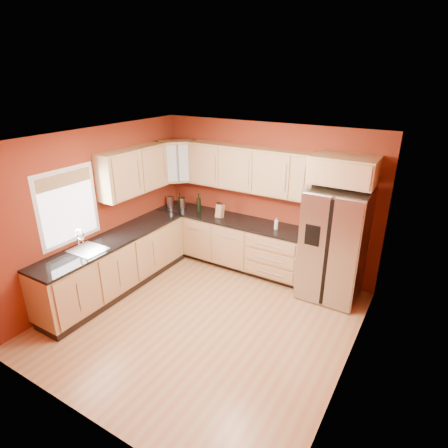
# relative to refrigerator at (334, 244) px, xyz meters

# --- Properties ---
(floor) EXTENTS (4.00, 4.00, 0.00)m
(floor) POSITION_rel_refrigerator_xyz_m (-1.35, -1.62, -0.89)
(floor) COLOR #A56440
(floor) RESTS_ON ground
(ceiling) EXTENTS (4.00, 4.00, 0.00)m
(ceiling) POSITION_rel_refrigerator_xyz_m (-1.35, -1.62, 1.71)
(ceiling) COLOR white
(ceiling) RESTS_ON wall_back
(wall_back) EXTENTS (4.00, 0.04, 2.60)m
(wall_back) POSITION_rel_refrigerator_xyz_m (-1.35, 0.38, 0.41)
(wall_back) COLOR maroon
(wall_back) RESTS_ON floor
(wall_front) EXTENTS (4.00, 0.04, 2.60)m
(wall_front) POSITION_rel_refrigerator_xyz_m (-1.35, -3.62, 0.41)
(wall_front) COLOR maroon
(wall_front) RESTS_ON floor
(wall_left) EXTENTS (0.04, 4.00, 2.60)m
(wall_left) POSITION_rel_refrigerator_xyz_m (-3.35, -1.62, 0.41)
(wall_left) COLOR maroon
(wall_left) RESTS_ON floor
(wall_right) EXTENTS (0.04, 4.00, 2.60)m
(wall_right) POSITION_rel_refrigerator_xyz_m (0.65, -1.62, 0.41)
(wall_right) COLOR maroon
(wall_right) RESTS_ON floor
(base_cabinets_back) EXTENTS (2.90, 0.60, 0.88)m
(base_cabinets_back) POSITION_rel_refrigerator_xyz_m (-1.90, 0.07, -0.45)
(base_cabinets_back) COLOR #A78751
(base_cabinets_back) RESTS_ON floor
(base_cabinets_left) EXTENTS (0.60, 2.80, 0.88)m
(base_cabinets_left) POSITION_rel_refrigerator_xyz_m (-3.05, -1.62, -0.45)
(base_cabinets_left) COLOR #A78751
(base_cabinets_left) RESTS_ON floor
(countertop_back) EXTENTS (2.90, 0.62, 0.04)m
(countertop_back) POSITION_rel_refrigerator_xyz_m (-1.90, 0.06, 0.01)
(countertop_back) COLOR black
(countertop_back) RESTS_ON base_cabinets_back
(countertop_left) EXTENTS (0.62, 2.80, 0.04)m
(countertop_left) POSITION_rel_refrigerator_xyz_m (-3.04, -1.62, 0.01)
(countertop_left) COLOR black
(countertop_left) RESTS_ON base_cabinets_left
(upper_cabinets_back) EXTENTS (2.30, 0.33, 0.75)m
(upper_cabinets_back) POSITION_rel_refrigerator_xyz_m (-1.60, 0.21, 0.94)
(upper_cabinets_back) COLOR #A78751
(upper_cabinets_back) RESTS_ON wall_back
(upper_cabinets_left) EXTENTS (0.33, 1.35, 0.75)m
(upper_cabinets_left) POSITION_rel_refrigerator_xyz_m (-3.19, -0.90, 0.94)
(upper_cabinets_left) COLOR #A78751
(upper_cabinets_left) RESTS_ON wall_left
(corner_upper_cabinet) EXTENTS (0.67, 0.67, 0.75)m
(corner_upper_cabinet) POSITION_rel_refrigerator_xyz_m (-3.02, 0.04, 0.94)
(corner_upper_cabinet) COLOR #A78751
(corner_upper_cabinet) RESTS_ON wall_back
(over_fridge_cabinet) EXTENTS (0.92, 0.60, 0.40)m
(over_fridge_cabinet) POSITION_rel_refrigerator_xyz_m (0.00, 0.07, 1.16)
(over_fridge_cabinet) COLOR #A78751
(over_fridge_cabinet) RESTS_ON wall_back
(refrigerator) EXTENTS (0.90, 0.75, 1.78)m
(refrigerator) POSITION_rel_refrigerator_xyz_m (0.00, 0.00, 0.00)
(refrigerator) COLOR #B6B6BB
(refrigerator) RESTS_ON floor
(window) EXTENTS (0.03, 0.90, 1.00)m
(window) POSITION_rel_refrigerator_xyz_m (-3.33, -2.12, 0.66)
(window) COLOR white
(window) RESTS_ON wall_left
(sink_faucet) EXTENTS (0.50, 0.42, 0.30)m
(sink_faucet) POSITION_rel_refrigerator_xyz_m (-3.04, -2.12, 0.18)
(sink_faucet) COLOR silver
(sink_faucet) RESTS_ON countertop_left
(canister_left) EXTENTS (0.15, 0.15, 0.20)m
(canister_left) POSITION_rel_refrigerator_xyz_m (-2.95, 0.06, 0.13)
(canister_left) COLOR #B6B6BB
(canister_left) RESTS_ON countertop_back
(canister_right) EXTENTS (0.16, 0.16, 0.20)m
(canister_right) POSITION_rel_refrigerator_xyz_m (-3.20, 0.01, 0.13)
(canister_right) COLOR #B6B6BB
(canister_right) RESTS_ON countertop_back
(wine_bottle_a) EXTENTS (0.09, 0.09, 0.36)m
(wine_bottle_a) POSITION_rel_refrigerator_xyz_m (-2.55, 0.05, 0.21)
(wine_bottle_a) COLOR black
(wine_bottle_a) RESTS_ON countertop_back
(wine_bottle_b) EXTENTS (0.08, 0.08, 0.31)m
(wine_bottle_b) POSITION_rel_refrigerator_xyz_m (-2.96, 0.02, 0.18)
(wine_bottle_b) COLOR black
(wine_bottle_b) RESTS_ON countertop_back
(knife_block) EXTENTS (0.13, 0.12, 0.24)m
(knife_block) POSITION_rel_refrigerator_xyz_m (-2.07, 0.01, 0.15)
(knife_block) COLOR #A87A51
(knife_block) RESTS_ON countertop_back
(soap_dispenser) EXTENTS (0.07, 0.07, 0.19)m
(soap_dispenser) POSITION_rel_refrigerator_xyz_m (-0.98, 0.03, 0.13)
(soap_dispenser) COLOR silver
(soap_dispenser) RESTS_ON countertop_back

